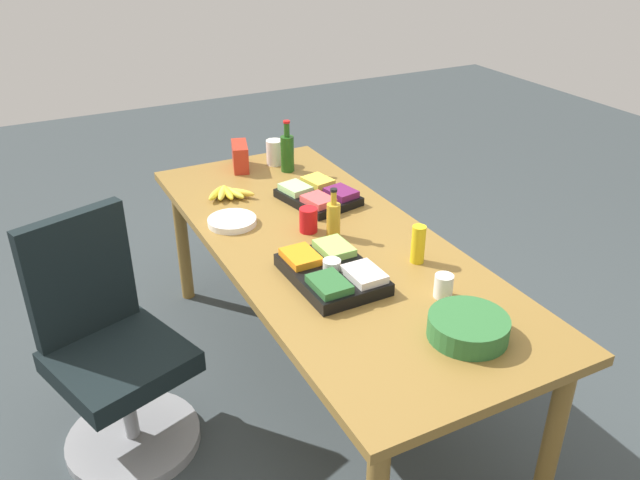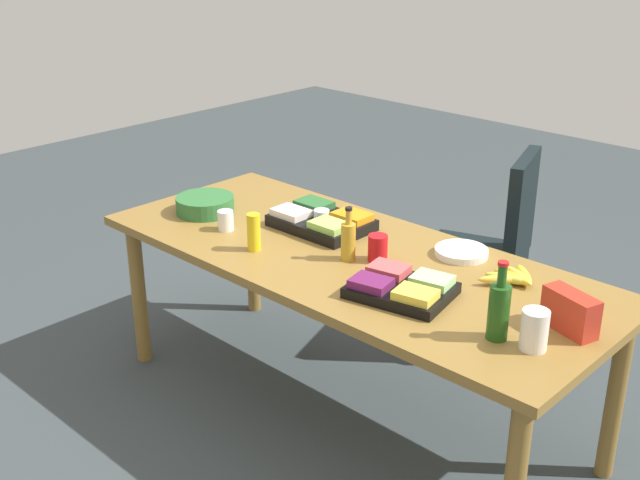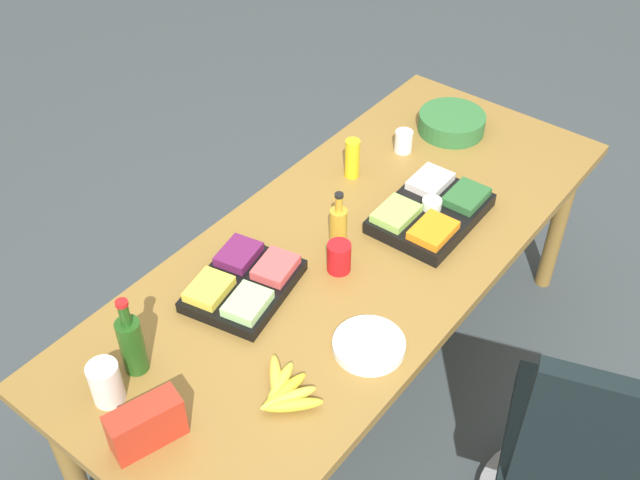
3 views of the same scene
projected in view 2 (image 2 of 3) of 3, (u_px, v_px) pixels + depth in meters
The scene contains 15 objects.
ground_plane at pixel (348, 409), 3.61m from camera, with size 10.00×10.00×0.00m, color #384043.
conference_table at pixel (350, 271), 3.34m from camera, with size 2.25×0.92×0.76m.
office_chair at pixel (482, 271), 4.05m from camera, with size 0.61×0.61×1.01m.
fruit_platter at pixel (401, 287), 2.95m from camera, with size 0.41×0.35×0.07m.
veggie_tray at pixel (322, 220), 3.57m from camera, with size 0.42×0.31×0.09m.
salad_bowl at pixel (205, 205), 3.75m from camera, with size 0.27×0.27×0.08m, color #2E6A34.
paper_plate_stack at pixel (461, 252), 3.30m from camera, with size 0.22×0.22×0.03m, color white.
mustard_bottle at pixel (254, 232), 3.33m from camera, with size 0.06×0.06×0.16m, color yellow.
chip_bag_red at pixel (570, 312), 2.69m from camera, with size 0.20×0.08×0.14m, color red.
red_solo_cup at pixel (378, 248), 3.24m from camera, with size 0.08×0.08×0.11m, color red.
banana_bunch at pixel (513, 277), 3.05m from camera, with size 0.19×0.24×0.04m.
wine_bottle at pixel (499, 310), 2.63m from camera, with size 0.08×0.08×0.28m.
dressing_bottle at pixel (348, 240), 3.23m from camera, with size 0.07×0.07×0.23m.
paper_cup at pixel (226, 220), 3.55m from camera, with size 0.07×0.07×0.09m, color white.
mayo_jar at pixel (534, 330), 2.58m from camera, with size 0.09×0.09×0.14m, color white.
Camera 2 is at (-2.00, 2.29, 2.09)m, focal length 44.93 mm.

